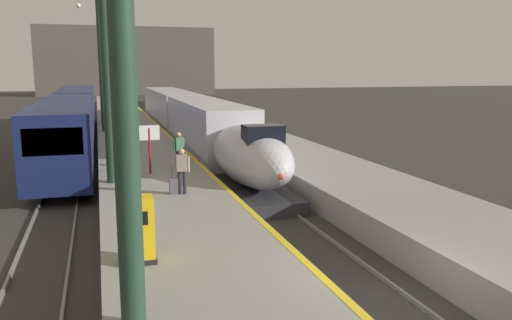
{
  "coord_description": "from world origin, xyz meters",
  "views": [
    {
      "loc": [
        -6.32,
        -9.95,
        5.61
      ],
      "look_at": [
        -0.08,
        10.66,
        1.8
      ],
      "focal_mm": 36.56,
      "sensor_mm": 36.0,
      "label": 1
    }
  ],
  "objects_px": {
    "station_column_mid": "(106,35)",
    "ticket_machine_yellow": "(139,232)",
    "passenger_near_edge": "(182,167)",
    "rolling_suitcase": "(175,186)",
    "regional_train_adjacent": "(73,117)",
    "station_column_distant": "(100,48)",
    "departure_info_board": "(149,139)",
    "station_column_far": "(101,46)",
    "highspeed_train_main": "(191,121)",
    "passenger_mid_platform": "(179,148)"
  },
  "relations": [
    {
      "from": "station_column_far",
      "to": "passenger_mid_platform",
      "type": "bearing_deg",
      "value": -79.43
    },
    {
      "from": "ticket_machine_yellow",
      "to": "passenger_near_edge",
      "type": "bearing_deg",
      "value": 72.55
    },
    {
      "from": "highspeed_train_main",
      "to": "station_column_far",
      "type": "distance_m",
      "value": 8.42
    },
    {
      "from": "station_column_distant",
      "to": "passenger_mid_platform",
      "type": "bearing_deg",
      "value": -81.9
    },
    {
      "from": "regional_train_adjacent",
      "to": "station_column_far",
      "type": "relative_size",
      "value": 3.53
    },
    {
      "from": "regional_train_adjacent",
      "to": "station_column_far",
      "type": "height_order",
      "value": "station_column_far"
    },
    {
      "from": "departure_info_board",
      "to": "station_column_distant",
      "type": "bearing_deg",
      "value": 94.27
    },
    {
      "from": "station_column_far",
      "to": "passenger_near_edge",
      "type": "bearing_deg",
      "value": -83.51
    },
    {
      "from": "highspeed_train_main",
      "to": "ticket_machine_yellow",
      "type": "xyz_separation_m",
      "value": [
        -5.55,
        -24.65,
        -0.13
      ]
    },
    {
      "from": "regional_train_adjacent",
      "to": "rolling_suitcase",
      "type": "height_order",
      "value": "regional_train_adjacent"
    },
    {
      "from": "station_column_mid",
      "to": "departure_info_board",
      "type": "distance_m",
      "value": 4.8
    },
    {
      "from": "station_column_mid",
      "to": "rolling_suitcase",
      "type": "distance_m",
      "value": 6.51
    },
    {
      "from": "departure_info_board",
      "to": "regional_train_adjacent",
      "type": "bearing_deg",
      "value": 102.63
    },
    {
      "from": "station_column_far",
      "to": "ticket_machine_yellow",
      "type": "xyz_separation_m",
      "value": [
        0.35,
        -27.51,
        -5.4
      ]
    },
    {
      "from": "passenger_near_edge",
      "to": "rolling_suitcase",
      "type": "height_order",
      "value": "passenger_near_edge"
    },
    {
      "from": "regional_train_adjacent",
      "to": "station_column_mid",
      "type": "relative_size",
      "value": 3.76
    },
    {
      "from": "regional_train_adjacent",
      "to": "departure_info_board",
      "type": "bearing_deg",
      "value": -77.37
    },
    {
      "from": "regional_train_adjacent",
      "to": "station_column_mid",
      "type": "bearing_deg",
      "value": -83.2
    },
    {
      "from": "passenger_near_edge",
      "to": "regional_train_adjacent",
      "type": "bearing_deg",
      "value": 102.18
    },
    {
      "from": "rolling_suitcase",
      "to": "departure_info_board",
      "type": "xyz_separation_m",
      "value": [
        -0.5,
        4.06,
        1.2
      ]
    },
    {
      "from": "station_column_distant",
      "to": "ticket_machine_yellow",
      "type": "height_order",
      "value": "station_column_distant"
    },
    {
      "from": "passenger_near_edge",
      "to": "rolling_suitcase",
      "type": "relative_size",
      "value": 1.72
    },
    {
      "from": "regional_train_adjacent",
      "to": "departure_info_board",
      "type": "distance_m",
      "value": 17.54
    },
    {
      "from": "highspeed_train_main",
      "to": "station_column_distant",
      "type": "distance_m",
      "value": 11.18
    },
    {
      "from": "rolling_suitcase",
      "to": "regional_train_adjacent",
      "type": "bearing_deg",
      "value": 101.57
    },
    {
      "from": "highspeed_train_main",
      "to": "passenger_mid_platform",
      "type": "distance_m",
      "value": 13.61
    },
    {
      "from": "passenger_near_edge",
      "to": "departure_info_board",
      "type": "bearing_deg",
      "value": 100.32
    },
    {
      "from": "regional_train_adjacent",
      "to": "ticket_machine_yellow",
      "type": "xyz_separation_m",
      "value": [
        2.55,
        -27.76,
        -0.34
      ]
    },
    {
      "from": "regional_train_adjacent",
      "to": "station_column_far",
      "type": "bearing_deg",
      "value": -6.34
    },
    {
      "from": "station_column_mid",
      "to": "passenger_near_edge",
      "type": "bearing_deg",
      "value": -49.63
    },
    {
      "from": "regional_train_adjacent",
      "to": "departure_info_board",
      "type": "xyz_separation_m",
      "value": [
        3.83,
        -17.11,
        0.43
      ]
    },
    {
      "from": "passenger_near_edge",
      "to": "rolling_suitcase",
      "type": "distance_m",
      "value": 0.74
    },
    {
      "from": "station_column_mid",
      "to": "ticket_machine_yellow",
      "type": "height_order",
      "value": "station_column_mid"
    },
    {
      "from": "station_column_mid",
      "to": "departure_info_board",
      "type": "bearing_deg",
      "value": 39.5
    },
    {
      "from": "regional_train_adjacent",
      "to": "passenger_mid_platform",
      "type": "height_order",
      "value": "regional_train_adjacent"
    },
    {
      "from": "highspeed_train_main",
      "to": "regional_train_adjacent",
      "type": "xyz_separation_m",
      "value": [
        -8.1,
        3.11,
        0.21
      ]
    },
    {
      "from": "departure_info_board",
      "to": "highspeed_train_main",
      "type": "bearing_deg",
      "value": 73.05
    },
    {
      "from": "ticket_machine_yellow",
      "to": "departure_info_board",
      "type": "bearing_deg",
      "value": 83.13
    },
    {
      "from": "station_column_mid",
      "to": "ticket_machine_yellow",
      "type": "bearing_deg",
      "value": -87.85
    },
    {
      "from": "regional_train_adjacent",
      "to": "rolling_suitcase",
      "type": "distance_m",
      "value": 21.62
    },
    {
      "from": "station_column_far",
      "to": "highspeed_train_main",
      "type": "bearing_deg",
      "value": -25.89
    },
    {
      "from": "highspeed_train_main",
      "to": "station_column_distant",
      "type": "height_order",
      "value": "station_column_distant"
    },
    {
      "from": "highspeed_train_main",
      "to": "station_column_mid",
      "type": "xyz_separation_m",
      "value": [
        -5.9,
        -15.35,
        4.95
      ]
    },
    {
      "from": "station_column_mid",
      "to": "passenger_near_edge",
      "type": "xyz_separation_m",
      "value": [
        2.39,
        -2.81,
        -4.83
      ]
    },
    {
      "from": "passenger_mid_platform",
      "to": "station_column_mid",
      "type": "bearing_deg",
      "value": -145.81
    },
    {
      "from": "passenger_near_edge",
      "to": "rolling_suitcase",
      "type": "bearing_deg",
      "value": 159.6
    },
    {
      "from": "passenger_near_edge",
      "to": "passenger_mid_platform",
      "type": "distance_m",
      "value": 4.9
    },
    {
      "from": "passenger_near_edge",
      "to": "departure_info_board",
      "type": "relative_size",
      "value": 0.8
    },
    {
      "from": "station_column_distant",
      "to": "regional_train_adjacent",
      "type": "bearing_deg",
      "value": -114.69
    },
    {
      "from": "rolling_suitcase",
      "to": "station_column_mid",
      "type": "bearing_deg",
      "value": 128.14
    }
  ]
}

